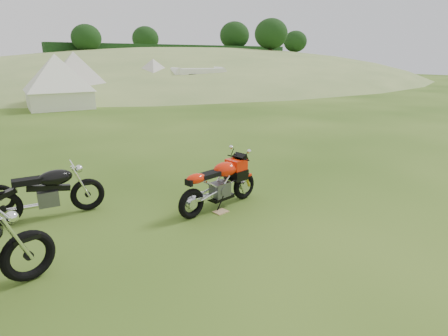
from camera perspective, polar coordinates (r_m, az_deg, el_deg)
ground at (r=7.23m, az=3.49°, el=-6.64°), size 120.00×120.00×0.00m
hillside at (r=53.27m, az=-5.63°, el=13.55°), size 80.00×64.00×8.00m
hedgerow at (r=53.27m, az=-5.63°, el=13.55°), size 36.00×1.20×8.60m
sport_motorcycle at (r=7.21m, az=-0.73°, el=-1.88°), size 1.93×0.69×1.13m
plywood_board at (r=7.19m, az=-0.48°, el=-6.68°), size 0.27×0.23×0.02m
vintage_moto_b at (r=7.50m, az=-25.50°, el=-3.18°), size 2.02×0.74×1.04m
tent_left at (r=23.56m, az=-24.01°, el=11.80°), size 3.66×3.66×2.84m
tent_mid at (r=27.83m, az=-21.64°, el=12.69°), size 3.93×3.93×2.93m
tent_right at (r=29.41m, az=-10.64°, el=13.44°), size 3.82×3.82×2.65m
caravan at (r=29.29m, az=-4.00°, el=13.03°), size 4.58×2.71×2.01m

